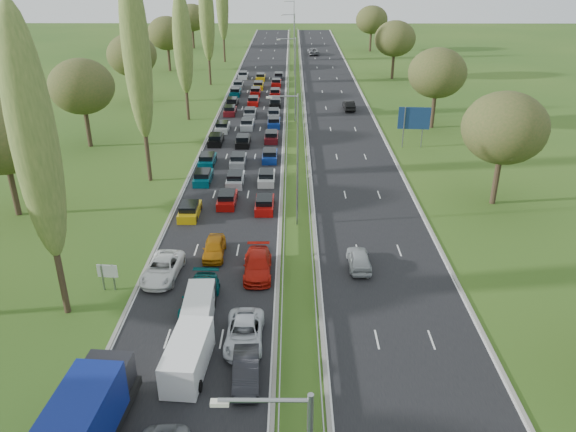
{
  "coord_description": "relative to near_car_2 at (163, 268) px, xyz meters",
  "views": [
    {
      "loc": [
        3.98,
        -3.31,
        22.43
      ],
      "look_at": [
        3.68,
        41.58,
        1.5
      ],
      "focal_mm": 35.0,
      "sensor_mm": 36.0,
      "label": 1
    }
  ],
  "objects": [
    {
      "name": "woodland_left",
      "position": [
        -16.16,
        28.99,
        6.93
      ],
      "size": [
        8.0,
        166.0,
        11.1
      ],
      "color": "#2D2116",
      "rests_on": "ground"
    },
    {
      "name": "far_car_1",
      "position": [
        18.9,
        51.24,
        0.0
      ],
      "size": [
        1.77,
        4.56,
        1.48
      ],
      "primitive_type": "imported",
      "rotation": [
        0.0,
        0.0,
        3.19
      ],
      "color": "black",
      "rests_on": "far_carriageway"
    },
    {
      "name": "near_carriageway",
      "position": [
        3.59,
        48.87,
        -0.76
      ],
      "size": [
        10.5,
        215.0,
        0.04
      ],
      "primitive_type": "cube",
      "color": "black",
      "rests_on": "ground"
    },
    {
      "name": "near_car_11",
      "position": [
        7.23,
        0.54,
        0.02
      ],
      "size": [
        2.25,
        5.27,
        1.51
      ],
      "primitive_type": "imported",
      "rotation": [
        0.0,
        0.0,
        0.03
      ],
      "color": "#B0150A",
      "rests_on": "near_carriageway"
    },
    {
      "name": "blue_lorry",
      "position": [
        -0.13,
        -16.76,
        1.21
      ],
      "size": [
        2.49,
        8.98,
        3.79
      ],
      "rotation": [
        0.0,
        0.0,
        -0.08
      ],
      "color": "black",
      "rests_on": "near_carriageway"
    },
    {
      "name": "near_car_8",
      "position": [
        3.52,
        3.37,
        -0.02
      ],
      "size": [
        1.79,
        4.26,
        1.44
      ],
      "primitive_type": "imported",
      "rotation": [
        0.0,
        0.0,
        0.02
      ],
      "color": "#AA660B",
      "rests_on": "near_carriageway"
    },
    {
      "name": "info_sign",
      "position": [
        -3.56,
        -1.83,
        0.61
      ],
      "size": [
        1.5,
        0.24,
        2.1
      ],
      "color": "gray",
      "rests_on": "ground"
    },
    {
      "name": "near_car_7",
      "position": [
        3.44,
        -3.94,
        0.07
      ],
      "size": [
        2.47,
        5.61,
        1.6
      ],
      "primitive_type": "imported",
      "rotation": [
        0.0,
        0.0,
        -0.04
      ],
      "color": "#054C4E",
      "rests_on": "near_carriageway"
    },
    {
      "name": "traffic_queue_fill",
      "position": [
        3.59,
        43.89,
        -0.32
      ],
      "size": [
        9.11,
        69.47,
        0.8
      ],
      "color": "#BF990C",
      "rests_on": "ground"
    },
    {
      "name": "direction_sign",
      "position": [
        25.24,
        32.24,
        2.81
      ],
      "size": [
        3.99,
        0.42,
        5.2
      ],
      "color": "gray",
      "rests_on": "ground"
    },
    {
      "name": "far_carriageway",
      "position": [
        17.09,
        48.87,
        -0.76
      ],
      "size": [
        10.5,
        215.0,
        0.04
      ],
      "primitive_type": "cube",
      "color": "black",
      "rests_on": "ground"
    },
    {
      "name": "white_van_front",
      "position": [
        3.76,
        -10.46,
        0.34
      ],
      "size": [
        2.08,
        5.31,
        2.13
      ],
      "rotation": [
        0.0,
        0.0,
        -0.08
      ],
      "color": "white",
      "rests_on": "near_carriageway"
    },
    {
      "name": "far_car_2",
      "position": [
        15.1,
        105.87,
        0.04
      ],
      "size": [
        3.01,
        5.79,
        1.56
      ],
      "primitive_type": "imported",
      "rotation": [
        0.0,
        0.0,
        3.22
      ],
      "color": "slate",
      "rests_on": "far_carriageway"
    },
    {
      "name": "ground",
      "position": [
        10.34,
        46.37,
        -0.76
      ],
      "size": [
        260.0,
        260.0,
        0.0
      ],
      "primitive_type": "plane",
      "color": "#274D18",
      "rests_on": "ground"
    },
    {
      "name": "far_car_0",
      "position": [
        15.16,
        1.61,
        -0.01
      ],
      "size": [
        1.75,
        4.27,
        1.45
      ],
      "primitive_type": "imported",
      "rotation": [
        0.0,
        0.0,
        3.15
      ],
      "color": "#9FA4A8",
      "rests_on": "far_carriageway"
    },
    {
      "name": "white_van_rear",
      "position": [
        3.64,
        -5.37,
        0.2
      ],
      "size": [
        1.82,
        4.64,
        1.87
      ],
      "rotation": [
        0.0,
        0.0,
        0.03
      ],
      "color": "silver",
      "rests_on": "near_carriageway"
    },
    {
      "name": "lamp_columns",
      "position": [
        10.34,
        44.37,
        5.24
      ],
      "size": [
        0.18,
        140.18,
        12.0
      ],
      "color": "gray",
      "rests_on": "ground"
    },
    {
      "name": "near_car_2",
      "position": [
        0.0,
        0.0,
        0.0
      ],
      "size": [
        2.84,
        5.47,
        1.47
      ],
      "primitive_type": "imported",
      "rotation": [
        0.0,
        0.0,
        -0.08
      ],
      "color": "white",
      "rests_on": "near_carriageway"
    },
    {
      "name": "poplar_row",
      "position": [
        -5.66,
        34.53,
        11.63
      ],
      "size": [
        2.8,
        127.8,
        22.44
      ],
      "color": "#2D2116",
      "rests_on": "ground"
    },
    {
      "name": "central_reservation",
      "position": [
        10.34,
        48.87,
        -0.21
      ],
      "size": [
        2.36,
        215.0,
        0.32
      ],
      "color": "gray",
      "rests_on": "ground"
    },
    {
      "name": "woodland_right",
      "position": [
        29.84,
        33.03,
        6.93
      ],
      "size": [
        8.0,
        153.0,
        11.1
      ],
      "color": "#2D2116",
      "rests_on": "ground"
    },
    {
      "name": "near_car_9",
      "position": [
        7.23,
        -11.5,
        -0.03
      ],
      "size": [
        1.73,
        4.37,
        1.42
      ],
      "primitive_type": "imported",
      "rotation": [
        0.0,
        0.0,
        0.06
      ],
      "color": "black",
      "rests_on": "near_carriageway"
    },
    {
      "name": "near_car_10",
      "position": [
        6.86,
        -7.97,
        -0.03
      ],
      "size": [
        2.36,
        5.11,
        1.42
      ],
      "primitive_type": "imported",
      "rotation": [
        0.0,
        0.0,
        0.0
      ],
      "color": "silver",
      "rests_on": "near_carriageway"
    }
  ]
}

